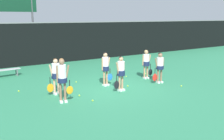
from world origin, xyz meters
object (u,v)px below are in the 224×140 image
object	(u,v)px
player_2	(160,65)
tennis_ball_0	(19,91)
tennis_ball_3	(126,76)
tennis_ball_8	(79,95)
tennis_ball_5	(128,86)
scoreboard	(11,10)
bench_courtside	(1,71)
tennis_ball_7	(105,80)
player_0	(62,76)
tennis_ball_1	(181,86)
player_4	(105,66)
tennis_ball_2	(93,100)
player_5	(146,62)
player_1	(121,71)
tennis_ball_6	(145,74)
player_3	(56,73)
tennis_ball_9	(157,78)
tennis_ball_4	(76,82)

from	to	relation	value
player_2	tennis_ball_0	distance (m)	7.12
tennis_ball_3	tennis_ball_8	distance (m)	4.40
tennis_ball_5	scoreboard	bearing A→B (deg)	107.81
bench_courtside	tennis_ball_7	bearing A→B (deg)	-45.68
player_0	tennis_ball_1	distance (m)	6.07
scoreboard	player_4	distance (m)	9.58
tennis_ball_1	tennis_ball_2	bearing A→B (deg)	174.61
player_5	tennis_ball_1	distance (m)	2.54
player_1	tennis_ball_1	size ratio (longest dim) A/B	23.13
tennis_ball_3	tennis_ball_5	distance (m)	2.16
player_4	tennis_ball_0	bearing A→B (deg)	157.09
tennis_ball_6	tennis_ball_3	bearing A→B (deg)	177.87
scoreboard	player_1	size ratio (longest dim) A/B	3.06
player_1	tennis_ball_7	size ratio (longest dim) A/B	24.80
player_1	player_3	world-z (taller)	player_1
tennis_ball_3	tennis_ball_7	bearing A→B (deg)	-176.97
player_1	tennis_ball_5	world-z (taller)	player_1
tennis_ball_7	tennis_ball_2	bearing A→B (deg)	-130.60
player_0	tennis_ball_7	xyz separation A→B (m)	(3.40, 2.16, -1.06)
bench_courtside	player_3	size ratio (longest dim) A/B	1.34
tennis_ball_5	tennis_ball_2	bearing A→B (deg)	-158.32
tennis_ball_0	player_0	bearing A→B (deg)	-66.19
tennis_ball_5	tennis_ball_6	xyz separation A→B (m)	(2.65, 1.73, -0.00)
tennis_ball_0	tennis_ball_2	distance (m)	3.81
player_0	player_4	distance (m)	3.11
tennis_ball_3	player_1	bearing A→B (deg)	-131.76
player_5	tennis_ball_2	distance (m)	5.00
player_0	player_2	xyz separation A→B (m)	(5.52, 0.16, -0.13)
tennis_ball_5	tennis_ball_9	size ratio (longest dim) A/B	0.97
player_1	tennis_ball_3	size ratio (longest dim) A/B	25.51
tennis_ball_0	tennis_ball_3	bearing A→B (deg)	-2.92
player_2	tennis_ball_6	bearing A→B (deg)	79.97
bench_courtside	player_5	size ratio (longest dim) A/B	1.35
scoreboard	player_2	world-z (taller)	scoreboard
tennis_ball_6	tennis_ball_7	bearing A→B (deg)	-179.49
tennis_ball_2	tennis_ball_3	xyz separation A→B (m)	(3.84, 2.82, -0.00)
tennis_ball_4	tennis_ball_7	world-z (taller)	tennis_ball_7
player_2	tennis_ball_3	size ratio (longest dim) A/B	25.11
tennis_ball_5	tennis_ball_7	distance (m)	1.72
player_4	tennis_ball_3	xyz separation A→B (m)	(2.04, 0.99, -0.97)
tennis_ball_6	tennis_ball_7	xyz separation A→B (m)	(-2.91, -0.03, -0.00)
tennis_ball_7	player_3	bearing A→B (deg)	-163.40
player_0	tennis_ball_7	distance (m)	4.17
tennis_ball_6	scoreboard	bearing A→B (deg)	126.02
bench_courtside	tennis_ball_1	bearing A→B (deg)	-50.44
tennis_ball_0	bench_courtside	bearing A→B (deg)	91.01
tennis_ball_0	tennis_ball_9	xyz separation A→B (m)	(7.17, -1.66, -0.00)
player_5	tennis_ball_6	size ratio (longest dim) A/B	23.82
player_1	tennis_ball_2	size ratio (longest dim) A/B	23.87
player_3	tennis_ball_1	world-z (taller)	player_3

